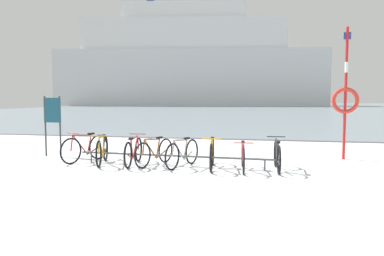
# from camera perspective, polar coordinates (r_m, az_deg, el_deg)

# --- Properties ---
(ground) EXTENTS (80.00, 132.00, 0.08)m
(ground) POSITION_cam_1_polar(r_m,az_deg,el_deg) (60.07, 10.30, 2.80)
(ground) COLOR silver
(bike_rack) EXTENTS (5.25, 0.32, 0.31)m
(bike_rack) POSITION_cam_1_polar(r_m,az_deg,el_deg) (9.87, -2.93, -4.26)
(bike_rack) COLOR #4C5156
(bike_rack) RESTS_ON ground
(bicycle_0) EXTENTS (0.69, 1.63, 0.84)m
(bicycle_0) POSITION_cam_1_polar(r_m,az_deg,el_deg) (10.98, -15.84, -2.96)
(bicycle_0) COLOR black
(bicycle_0) RESTS_ON ground
(bicycle_1) EXTENTS (0.61, 1.73, 0.82)m
(bicycle_1) POSITION_cam_1_polar(r_m,az_deg,el_deg) (10.47, -13.40, -3.31)
(bicycle_1) COLOR black
(bicycle_1) RESTS_ON ground
(bicycle_2) EXTENTS (0.46, 1.72, 0.80)m
(bicycle_2) POSITION_cam_1_polar(r_m,az_deg,el_deg) (10.16, -8.82, -3.53)
(bicycle_2) COLOR black
(bicycle_2) RESTS_ON ground
(bicycle_3) EXTENTS (0.64, 1.64, 0.79)m
(bicycle_3) POSITION_cam_1_polar(r_m,az_deg,el_deg) (10.03, -5.68, -3.63)
(bicycle_3) COLOR black
(bicycle_3) RESTS_ON ground
(bicycle_4) EXTENTS (0.61, 1.63, 0.80)m
(bicycle_4) POSITION_cam_1_polar(r_m,az_deg,el_deg) (9.76, -1.45, -3.83)
(bicycle_4) COLOR black
(bicycle_4) RESTS_ON ground
(bicycle_5) EXTENTS (0.46, 1.78, 0.82)m
(bicycle_5) POSITION_cam_1_polar(r_m,az_deg,el_deg) (9.57, 3.04, -3.95)
(bicycle_5) COLOR black
(bicycle_5) RESTS_ON ground
(bicycle_6) EXTENTS (0.46, 1.65, 0.75)m
(bicycle_6) POSITION_cam_1_polar(r_m,az_deg,el_deg) (9.38, 7.71, -4.34)
(bicycle_6) COLOR black
(bicycle_6) RESTS_ON ground
(bicycle_7) EXTENTS (0.46, 1.70, 0.80)m
(bicycle_7) POSITION_cam_1_polar(r_m,az_deg,el_deg) (9.54, 12.74, -4.13)
(bicycle_7) COLOR black
(bicycle_7) RESTS_ON ground
(info_sign) EXTENTS (0.55, 0.05, 1.84)m
(info_sign) POSITION_cam_1_polar(r_m,az_deg,el_deg) (12.24, -20.33, 1.72)
(info_sign) COLOR #33383D
(info_sign) RESTS_ON ground
(rescue_post) EXTENTS (0.76, 0.12, 3.80)m
(rescue_post) POSITION_cam_1_polar(r_m,az_deg,el_deg) (11.75, 22.15, 4.32)
(rescue_post) COLOR red
(rescue_post) RESTS_ON ground
(ferry_ship) EXTENTS (58.46, 17.88, 27.23)m
(ferry_ship) POSITION_cam_1_polar(r_m,az_deg,el_deg) (83.41, -0.56, 9.67)
(ferry_ship) COLOR silver
(ferry_ship) RESTS_ON ground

